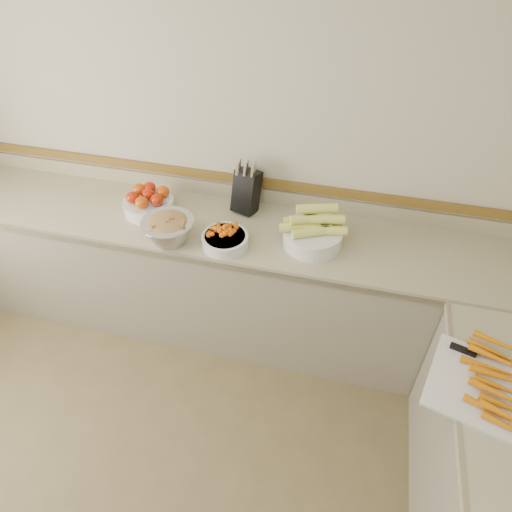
% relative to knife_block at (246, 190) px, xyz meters
% --- Properties ---
extents(back_wall, '(4.00, 0.00, 4.00)m').
position_rel_knife_block_xyz_m(back_wall, '(-0.16, 0.12, 0.26)').
color(back_wall, '#B8B198').
rests_on(back_wall, ground_plane).
extents(counter_back, '(4.00, 0.65, 1.08)m').
position_rel_knife_block_xyz_m(counter_back, '(-0.16, -0.21, -0.59)').
color(counter_back, '#9B9270').
rests_on(counter_back, ground_plane).
extents(knife_block, '(0.19, 0.21, 0.35)m').
position_rel_knife_block_xyz_m(knife_block, '(0.00, 0.00, 0.00)').
color(knife_block, black).
rests_on(knife_block, counter_back).
extents(tomato_bowl, '(0.32, 0.32, 0.16)m').
position_rel_knife_block_xyz_m(tomato_bowl, '(-0.60, -0.17, -0.08)').
color(tomato_bowl, silver).
rests_on(tomato_bowl, counter_back).
extents(cherry_tomato_bowl, '(0.27, 0.27, 0.14)m').
position_rel_knife_block_xyz_m(cherry_tomato_bowl, '(-0.03, -0.37, -0.09)').
color(cherry_tomato_bowl, silver).
rests_on(cherry_tomato_bowl, counter_back).
extents(corn_bowl, '(0.38, 0.35, 0.26)m').
position_rel_knife_block_xyz_m(corn_bowl, '(0.46, -0.24, -0.06)').
color(corn_bowl, silver).
rests_on(corn_bowl, counter_back).
extents(rhubarb_bowl, '(0.31, 0.31, 0.18)m').
position_rel_knife_block_xyz_m(rhubarb_bowl, '(-0.36, -0.41, -0.05)').
color(rhubarb_bowl, '#B2B2BA').
rests_on(rhubarb_bowl, counter_back).
extents(cutting_board, '(0.62, 0.55, 0.08)m').
position_rel_knife_block_xyz_m(cutting_board, '(1.36, -1.01, -0.12)').
color(cutting_board, silver).
rests_on(cutting_board, counter_right).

